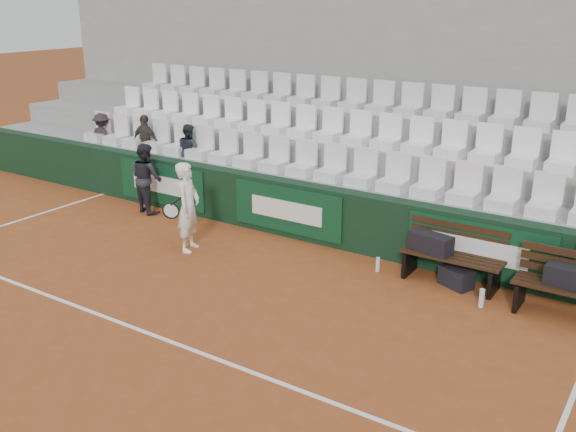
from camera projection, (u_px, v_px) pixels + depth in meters
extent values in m
plane|color=brown|center=(137.00, 329.00, 8.27)|extent=(80.00, 80.00, 0.00)
cube|color=white|center=(137.00, 329.00, 8.26)|extent=(18.00, 0.06, 0.01)
cube|color=black|center=(302.00, 211.00, 11.27)|extent=(18.00, 0.30, 1.00)
cube|color=#0C381E|center=(161.00, 184.00, 12.79)|extent=(2.20, 0.04, 0.82)
cube|color=#0C381E|center=(287.00, 210.00, 11.23)|extent=(2.20, 0.04, 0.82)
cube|color=#0C381E|center=(479.00, 250.00, 9.47)|extent=(2.20, 0.04, 0.82)
cube|color=gray|center=(320.00, 202.00, 11.76)|extent=(18.00, 0.95, 1.00)
cube|color=gray|center=(345.00, 178.00, 12.44)|extent=(18.00, 0.95, 1.45)
cube|color=gray|center=(367.00, 157.00, 13.12)|extent=(18.00, 0.95, 1.90)
cube|color=gray|center=(383.00, 92.00, 13.21)|extent=(18.00, 0.30, 4.40)
cube|color=white|center=(315.00, 160.00, 11.36)|extent=(11.90, 0.44, 0.63)
cube|color=white|center=(342.00, 127.00, 11.97)|extent=(11.90, 0.44, 0.63)
cube|color=silver|center=(366.00, 96.00, 12.57)|extent=(11.90, 0.44, 0.63)
cube|color=#311D0E|center=(451.00, 269.00, 9.52)|extent=(1.50, 0.56, 0.45)
cube|color=black|center=(571.00, 304.00, 8.46)|extent=(1.50, 0.56, 0.45)
cube|color=black|center=(431.00, 243.00, 9.55)|extent=(0.69, 0.41, 0.28)
cube|color=black|center=(568.00, 277.00, 8.40)|extent=(0.58, 0.29, 0.27)
cube|color=black|center=(456.00, 277.00, 9.45)|extent=(0.55, 0.46, 0.29)
cylinder|color=silver|center=(378.00, 264.00, 9.97)|extent=(0.06, 0.06, 0.23)
cylinder|color=silver|center=(482.00, 298.00, 8.82)|extent=(0.07, 0.07, 0.27)
imported|color=white|center=(188.00, 207.00, 10.63)|extent=(0.52, 0.64, 1.52)
torus|color=black|center=(171.00, 211.00, 10.88)|extent=(0.19, 0.30, 0.26)
cylinder|color=black|center=(176.00, 201.00, 10.75)|extent=(0.26, 0.03, 0.20)
imported|color=#212129|center=(146.00, 178.00, 12.58)|extent=(0.79, 0.68, 1.39)
imported|color=black|center=(101.00, 117.00, 14.23)|extent=(0.71, 0.44, 1.07)
imported|color=#37312C|center=(144.00, 121.00, 13.52)|extent=(0.69, 0.31, 1.16)
imported|color=#202530|center=(188.00, 129.00, 12.89)|extent=(0.62, 0.54, 1.09)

